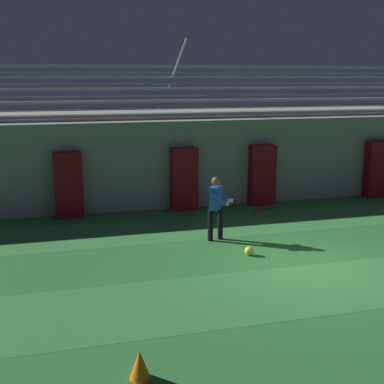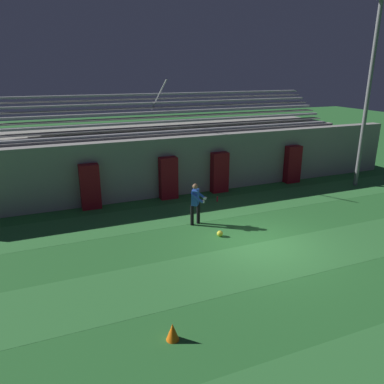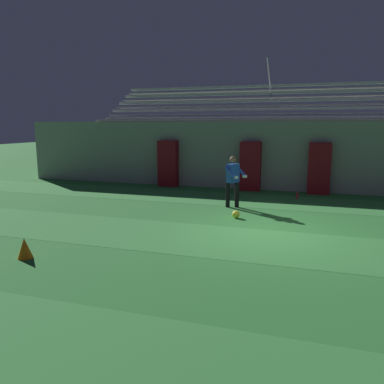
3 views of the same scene
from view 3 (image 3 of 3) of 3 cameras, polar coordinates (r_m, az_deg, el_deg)
name	(u,v)px [view 3 (image 3 of 3)]	position (r m, az deg, el deg)	size (l,w,h in m)	color
ground_plane	(266,232)	(9.67, 11.23, -5.97)	(80.00, 80.00, 0.00)	#2D7533
turf_stripe_mid	(261,244)	(8.66, 10.45, -7.83)	(28.00, 2.47, 0.01)	#38843D
turf_stripe_far	(279,202)	(13.43, 13.05, -1.47)	(28.00, 2.47, 0.01)	#38843D
back_wall	(285,156)	(15.83, 14.00, 5.34)	(24.00, 0.60, 2.80)	#999691
padding_pillar_gate_left	(250,166)	(15.46, 8.87, 3.89)	(0.83, 0.44, 1.99)	maroon
padding_pillar_gate_right	(319,169)	(15.30, 18.80, 3.40)	(0.83, 0.44, 1.99)	maroon
padding_pillar_far_left	(168,164)	(16.37, -3.65, 4.34)	(0.83, 0.44, 1.99)	maroon
bleacher_stand	(288,150)	(18.15, 14.48, 6.23)	(18.00, 4.05, 5.43)	#999691
goalkeeper	(233,178)	(12.16, 6.27, 2.08)	(0.72, 0.74, 1.67)	black
soccer_ball	(236,214)	(10.91, 6.71, -3.39)	(0.22, 0.22, 0.22)	yellow
traffic_cone	(25,248)	(8.34, -24.14, -7.81)	(0.30, 0.30, 0.42)	orange
water_bottle	(297,196)	(14.14, 15.72, -0.53)	(0.07, 0.07, 0.24)	red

